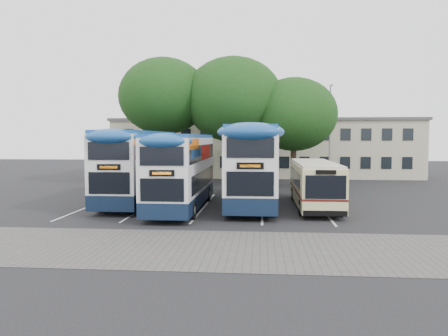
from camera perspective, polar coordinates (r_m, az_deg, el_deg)
name	(u,v)px	position (r m, az deg, el deg)	size (l,w,h in m)	color
ground	(267,224)	(21.59, 5.66, -7.23)	(120.00, 120.00, 0.00)	black
paving_strip	(216,248)	(16.80, -1.06, -10.45)	(40.00, 6.00, 0.01)	#595654
bay_lines	(204,206)	(26.74, -2.57, -5.03)	(14.12, 11.00, 0.01)	silver
depot_building	(264,147)	(48.18, 5.28, 2.74)	(32.40, 8.40, 6.20)	beige
lamp_post	(330,128)	(41.64, 13.67, 5.11)	(0.25, 1.05, 9.06)	gray
tree_left	(164,96)	(39.31, -7.85, 9.26)	(7.94, 7.94, 11.22)	black
tree_mid	(233,100)	(38.50, 1.23, 8.93)	(8.68, 8.68, 11.21)	black
tree_right	(294,115)	(38.12, 9.12, 6.91)	(7.40, 7.40, 9.33)	black
bus_dd_left	(139,163)	(28.69, -11.07, 0.60)	(2.68, 11.04, 4.60)	#0E1B33
bus_dd_mid	(182,168)	(25.77, -5.47, 0.00)	(2.55, 10.50, 4.38)	#0E1B33
bus_dd_right	(253,162)	(27.17, 3.76, 0.79)	(2.83, 11.67, 4.86)	#0E1B33
bus_single	(314,181)	(26.90, 11.72, -1.74)	(2.33, 9.17, 2.73)	beige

